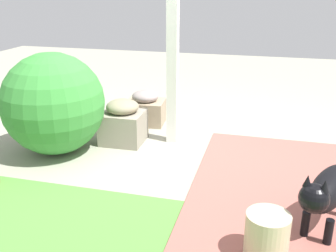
{
  "coord_description": "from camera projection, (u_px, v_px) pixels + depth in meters",
  "views": [
    {
      "loc": [
        -0.79,
        3.71,
        1.67
      ],
      "look_at": [
        0.14,
        0.18,
        0.33
      ],
      "focal_mm": 41.79,
      "sensor_mm": 36.0,
      "label": 1
    }
  ],
  "objects": [
    {
      "name": "ground_plane",
      "position": [
        185.0,
        151.0,
        4.13
      ],
      "size": [
        12.0,
        12.0,
        0.0
      ],
      "primitive_type": "plane",
      "color": "#9D9C88"
    },
    {
      "name": "brick_path",
      "position": [
        299.0,
        194.0,
        3.27
      ],
      "size": [
        1.8,
        2.4,
        0.02
      ],
      "primitive_type": "cube",
      "color": "#A15B51",
      "rests_on": "ground"
    },
    {
      "name": "porch_pillar",
      "position": [
        173.0,
        35.0,
        3.99
      ],
      "size": [
        0.11,
        0.11,
        2.33
      ],
      "primitive_type": "cube",
      "color": "white",
      "rests_on": "ground"
    },
    {
      "name": "stone_planter_nearest",
      "position": [
        145.0,
        108.0,
        4.88
      ],
      "size": [
        0.5,
        0.42,
        0.42
      ],
      "color": "tan",
      "rests_on": "ground"
    },
    {
      "name": "stone_planter_near",
      "position": [
        123.0,
        122.0,
        4.29
      ],
      "size": [
        0.46,
        0.43,
        0.49
      ],
      "color": "gray",
      "rests_on": "ground"
    },
    {
      "name": "round_shrub",
      "position": [
        53.0,
        104.0,
        3.95
      ],
      "size": [
        1.04,
        1.04,
        1.04
      ],
      "primitive_type": "sphere",
      "color": "#388D38",
      "rests_on": "ground"
    },
    {
      "name": "terracotta_pot_tall",
      "position": [
        85.0,
        102.0,
        4.99
      ],
      "size": [
        0.26,
        0.26,
        0.65
      ],
      "color": "#B5583A",
      "rests_on": "ground"
    },
    {
      "name": "terracotta_pot_broad",
      "position": [
        56.0,
        95.0,
        5.22
      ],
      "size": [
        0.36,
        0.36,
        0.45
      ],
      "color": "#AD643C",
      "rests_on": "ground"
    },
    {
      "name": "dog",
      "position": [
        328.0,
        190.0,
        2.68
      ],
      "size": [
        0.47,
        0.81,
        0.57
      ],
      "color": "black",
      "rests_on": "ground"
    },
    {
      "name": "ceramic_urn",
      "position": [
        267.0,
        236.0,
        2.47
      ],
      "size": [
        0.28,
        0.28,
        0.32
      ],
      "primitive_type": "cylinder",
      "color": "#C8B591",
      "rests_on": "ground"
    }
  ]
}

